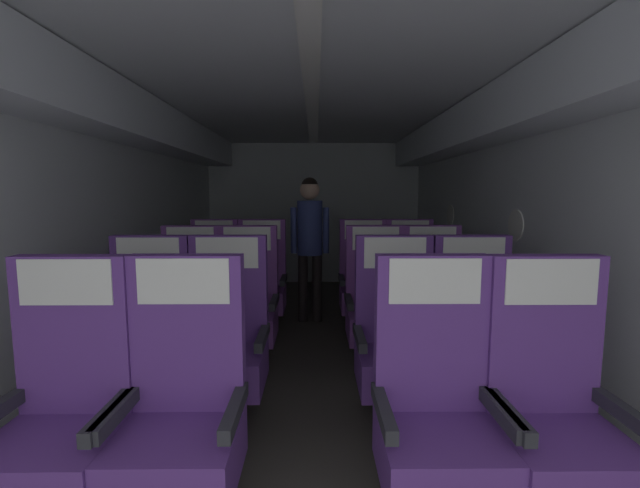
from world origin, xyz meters
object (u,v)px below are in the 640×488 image
(seat_a_left_window, at_px, (62,419))
(seat_c_left_aisle, at_px, (247,307))
(seat_a_right_aisle, at_px, (555,418))
(seat_d_right_aisle, at_px, (411,284))
(seat_b_left_window, at_px, (147,344))
(seat_b_right_window, at_px, (396,343))
(seat_d_left_window, at_px, (214,285))
(seat_d_left_aisle, at_px, (262,284))
(seat_b_right_aisle, at_px, (475,343))
(seat_c_right_aisle, at_px, (434,306))
(seat_a_left_aisle, at_px, (182,417))
(flight_attendant, at_px, (310,234))
(seat_a_right_window, at_px, (437,417))
(seat_c_left_window, at_px, (190,307))
(seat_d_right_window, at_px, (364,284))
(seat_b_left_aisle, at_px, (227,343))
(seat_c_right_window, at_px, (376,306))

(seat_a_left_window, distance_m, seat_c_left_aisle, 1.87)
(seat_a_right_aisle, relative_size, seat_d_right_aisle, 1.00)
(seat_b_left_window, distance_m, seat_b_right_window, 1.59)
(seat_d_left_window, xyz_separation_m, seat_d_left_aisle, (0.51, 0.00, 0.00))
(seat_b_right_aisle, distance_m, seat_c_right_aisle, 0.91)
(seat_b_right_window, bearing_deg, seat_b_left_window, 179.86)
(seat_a_left_window, xyz_separation_m, seat_a_left_aisle, (0.50, 0.01, 0.00))
(seat_a_right_aisle, relative_size, flight_attendant, 0.72)
(seat_c_left_aisle, bearing_deg, seat_d_left_aisle, 89.48)
(seat_a_right_aisle, bearing_deg, seat_a_right_window, 177.84)
(seat_a_left_window, distance_m, seat_a_right_window, 1.59)
(seat_a_left_window, height_order, seat_a_right_aisle, same)
(seat_b_right_aisle, bearing_deg, seat_a_left_aisle, -150.64)
(seat_c_left_window, xyz_separation_m, seat_d_right_window, (1.57, 0.92, 0.00))
(seat_d_right_aisle, bearing_deg, seat_c_left_aisle, -150.24)
(seat_b_left_window, relative_size, seat_d_left_aisle, 1.00)
(seat_b_right_window, xyz_separation_m, seat_d_left_window, (-1.59, 1.80, 0.00))
(seat_a_left_window, height_order, seat_d_left_window, same)
(seat_b_right_window, bearing_deg, seat_c_left_aisle, 140.75)
(seat_a_right_window, bearing_deg, seat_d_right_aisle, 79.74)
(seat_a_left_aisle, distance_m, seat_b_left_aisle, 0.91)
(seat_b_right_aisle, height_order, seat_c_left_aisle, same)
(seat_a_left_aisle, height_order, seat_d_right_window, same)
(seat_a_left_window, bearing_deg, seat_c_right_aisle, 41.27)
(seat_a_right_aisle, relative_size, seat_b_left_aisle, 1.00)
(seat_b_left_window, xyz_separation_m, seat_c_left_window, (0.01, 0.89, 0.00))
(seat_c_right_window, distance_m, seat_d_left_aisle, 1.41)
(seat_c_left_aisle, relative_size, seat_d_left_aisle, 1.00)
(seat_a_left_aisle, xyz_separation_m, seat_b_left_aisle, (0.00, 0.91, 0.00))
(seat_d_right_aisle, bearing_deg, flight_attendant, 164.61)
(seat_a_left_aisle, relative_size, seat_d_left_window, 1.00)
(seat_c_right_window, bearing_deg, seat_c_left_aisle, -179.45)
(seat_c_right_aisle, bearing_deg, seat_d_left_aisle, 150.47)
(seat_a_left_window, relative_size, seat_c_left_window, 1.00)
(seat_a_left_window, height_order, seat_c_right_aisle, same)
(seat_d_left_window, relative_size, seat_d_right_aisle, 1.00)
(seat_c_left_aisle, xyz_separation_m, seat_d_left_aisle, (0.01, 0.91, 0.00))
(seat_a_right_aisle, xyz_separation_m, seat_c_right_window, (-0.50, 1.83, 0.00))
(seat_b_right_window, xyz_separation_m, seat_c_right_aisle, (0.49, 0.91, 0.00))
(seat_b_left_window, height_order, seat_d_left_aisle, same)
(seat_d_left_aisle, bearing_deg, seat_a_right_window, -68.05)
(seat_a_left_window, distance_m, seat_b_right_window, 1.83)
(seat_b_right_aisle, height_order, seat_c_left_window, same)
(seat_a_right_aisle, xyz_separation_m, seat_b_left_window, (-2.09, 0.93, 0.00))
(seat_d_right_aisle, bearing_deg, seat_b_left_aisle, -131.36)
(seat_d_left_window, bearing_deg, seat_b_right_window, -48.56)
(seat_c_left_aisle, distance_m, seat_d_right_aisle, 1.83)
(seat_a_right_aisle, height_order, seat_a_right_window, same)
(seat_a_left_aisle, distance_m, seat_c_right_aisle, 2.40)
(seat_a_left_window, relative_size, seat_a_right_aisle, 1.00)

